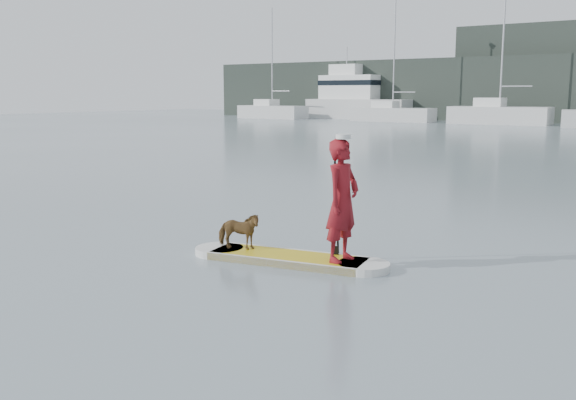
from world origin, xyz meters
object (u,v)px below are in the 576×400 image
Objects in this scene: paddler at (342,201)px; motor_yacht_b at (356,99)px; dog at (239,231)px; sailboat_b at (392,113)px; sailboat_a at (272,111)px; sailboat_c at (498,114)px; paddleboard at (288,258)px.

motor_yacht_b is at bearing 30.43° from paddler.
motor_yacht_b reaches higher than dog.
sailboat_b is at bearing 26.66° from paddler.
paddler is at bearing -65.36° from sailboat_b.
sailboat_b is at bearing -1.42° from dog.
sailboat_a reaches higher than dog.
motor_yacht_b is (-26.08, 51.52, 1.65)m from dog.
sailboat_a is 13.81m from sailboat_b.
sailboat_b is at bearing 179.95° from sailboat_c.
paddleboard is 0.29× the size of sailboat_a.
sailboat_a reaches higher than paddleboard.
dog is 0.06× the size of sailboat_a.
sailboat_c reaches higher than paddler.
sailboat_b is (-21.77, 47.19, -0.24)m from paddler.
dog is (-1.75, -0.34, -0.63)m from paddler.
paddleboard is at bearing -77.96° from sailboat_c.
sailboat_a is at bearing 11.33° from dog.
sailboat_b reaches higher than sailboat_a.
dog is at bearing -50.62° from sailboat_a.
motor_yacht_b reaches higher than paddleboard.
paddleboard is 4.51× the size of dog.
sailboat_c is (-10.14, 47.69, 0.46)m from dog.
paddler reaches higher than paddleboard.
sailboat_c is at bearing 4.83° from sailboat_a.
sailboat_a is 23.69m from sailboat_c.
sailboat_c is (23.69, 0.43, 0.10)m from sailboat_a.
paddler is at bearing -60.70° from motor_yacht_b.
motor_yacht_b is at bearing 146.47° from sailboat_b.
motor_yacht_b is at bearing 165.48° from sailboat_c.
sailboat_a is (-33.83, 47.26, 0.37)m from dog.
paddler is 2.58× the size of dog.
sailboat_b is (13.81, 0.27, 0.02)m from sailboat_a.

